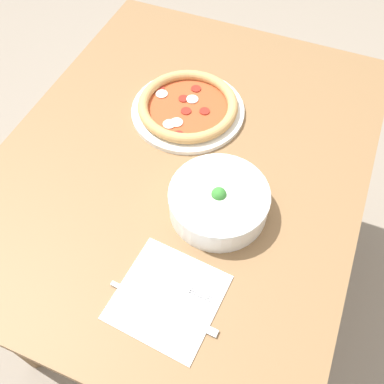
% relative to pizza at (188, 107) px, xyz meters
% --- Properties ---
extents(ground_plane, '(8.00, 8.00, 0.00)m').
position_rel_pizza_xyz_m(ground_plane, '(0.13, 0.05, -0.74)').
color(ground_plane, gray).
extents(dining_table, '(1.07, 0.85, 0.72)m').
position_rel_pizza_xyz_m(dining_table, '(0.13, 0.05, -0.13)').
color(dining_table, olive).
rests_on(dining_table, ground_plane).
extents(pizza, '(0.29, 0.29, 0.04)m').
position_rel_pizza_xyz_m(pizza, '(0.00, 0.00, 0.00)').
color(pizza, white).
rests_on(pizza, dining_table).
extents(bowl, '(0.21, 0.21, 0.08)m').
position_rel_pizza_xyz_m(bowl, '(0.25, 0.17, 0.02)').
color(bowl, white).
rests_on(bowl, dining_table).
extents(napkin, '(0.20, 0.20, 0.00)m').
position_rel_pizza_xyz_m(napkin, '(0.47, 0.15, -0.02)').
color(napkin, white).
rests_on(napkin, dining_table).
extents(fork, '(0.02, 0.17, 0.00)m').
position_rel_pizza_xyz_m(fork, '(0.44, 0.15, -0.01)').
color(fork, silver).
rests_on(fork, napkin).
extents(knife, '(0.03, 0.22, 0.01)m').
position_rel_pizza_xyz_m(knife, '(0.49, 0.14, -0.01)').
color(knife, silver).
rests_on(knife, napkin).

